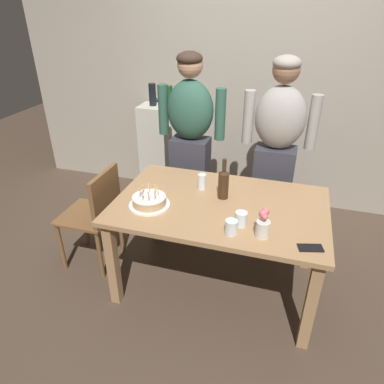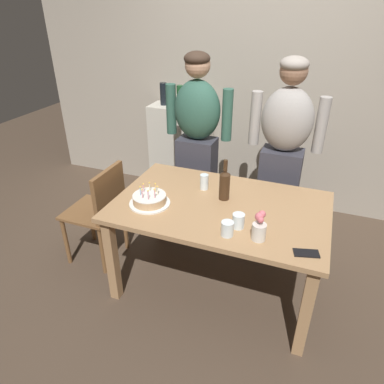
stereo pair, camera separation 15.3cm
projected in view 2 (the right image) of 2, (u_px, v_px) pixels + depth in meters
ground_plane at (217, 283)px, 2.83m from camera, size 10.00×10.00×0.00m
back_wall at (268, 82)px, 3.47m from camera, size 5.20×0.10×2.60m
dining_table at (220, 216)px, 2.52m from camera, size 1.50×0.96×0.74m
birthday_cake at (150, 200)px, 2.46m from camera, size 0.29×0.29×0.15m
water_glass_near at (204, 182)px, 2.65m from camera, size 0.06×0.06×0.12m
water_glass_far at (227, 229)px, 2.13m from camera, size 0.08×0.08×0.09m
water_glass_side at (238, 221)px, 2.20m from camera, size 0.08×0.08×0.10m
wine_bottle at (224, 184)px, 2.49m from camera, size 0.08×0.08×0.31m
cell_phone at (306, 253)px, 1.99m from camera, size 0.16×0.11×0.01m
flower_vase at (259, 228)px, 2.08m from camera, size 0.09×0.09×0.19m
person_man_bearded at (197, 144)px, 3.15m from camera, size 0.61×0.27×1.66m
person_woman_cardigan at (282, 155)px, 2.91m from camera, size 0.61×0.27×1.66m
dining_chair at (101, 207)px, 2.86m from camera, size 0.42×0.42×0.87m
shelf_cabinet at (181, 150)px, 3.93m from camera, size 0.67×0.30×1.32m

